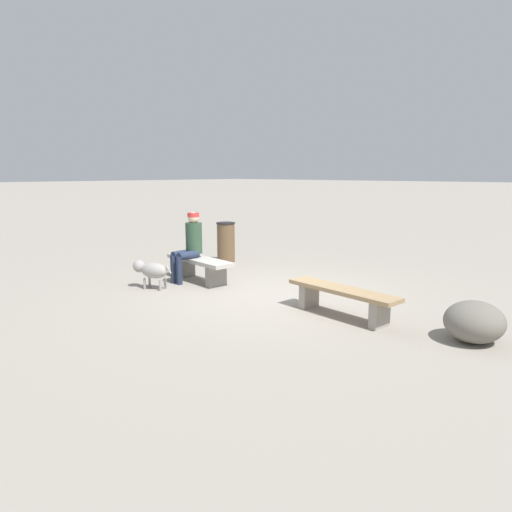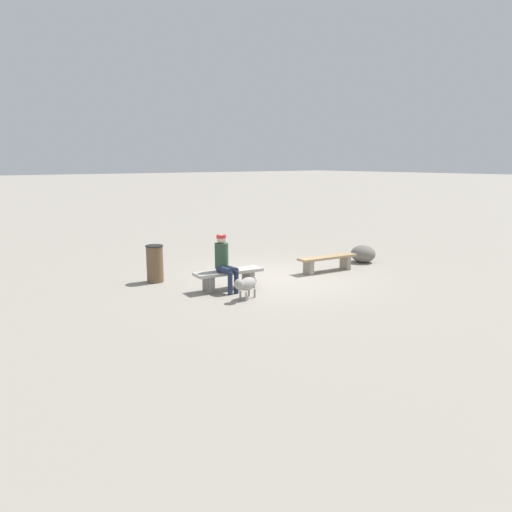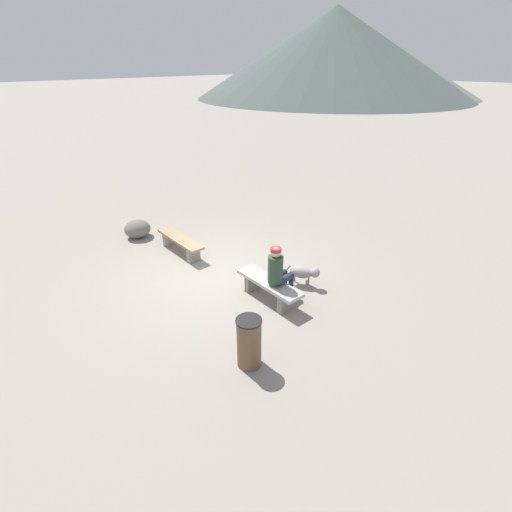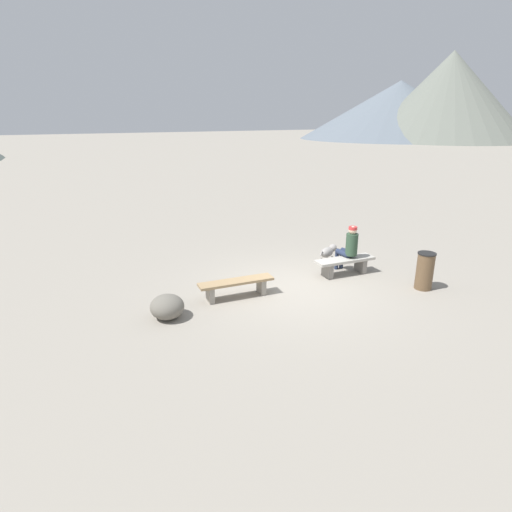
{
  "view_description": "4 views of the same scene",
  "coord_description": "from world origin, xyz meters",
  "px_view_note": "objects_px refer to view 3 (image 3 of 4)",
  "views": [
    {
      "loc": [
        -4.99,
        5.83,
        2.07
      ],
      "look_at": [
        0.26,
        0.09,
        0.65
      ],
      "focal_mm": 32.34,
      "sensor_mm": 36.0,
      "label": 1
    },
    {
      "loc": [
        8.06,
        9.59,
        2.98
      ],
      "look_at": [
        0.91,
        0.25,
        0.72
      ],
      "focal_mm": 34.83,
      "sensor_mm": 36.0,
      "label": 2
    },
    {
      "loc": [
        6.12,
        -5.03,
        4.63
      ],
      "look_at": [
        1.05,
        0.41,
        0.75
      ],
      "focal_mm": 26.43,
      "sensor_mm": 36.0,
      "label": 3
    },
    {
      "loc": [
        -5.59,
        -7.91,
        4.06
      ],
      "look_at": [
        -0.76,
        0.72,
        0.76
      ],
      "focal_mm": 29.43,
      "sensor_mm": 36.0,
      "label": 4
    }
  ],
  "objects_px": {
    "seated_person": "(278,271)",
    "trash_bin": "(249,342)",
    "bench_left": "(180,242)",
    "bench_right": "(269,286)",
    "boulder": "(137,229)",
    "dog": "(304,272)"
  },
  "relations": [
    {
      "from": "bench_right",
      "to": "trash_bin",
      "type": "xyz_separation_m",
      "value": [
        1.06,
        -1.71,
        0.15
      ]
    },
    {
      "from": "bench_left",
      "to": "seated_person",
      "type": "xyz_separation_m",
      "value": [
        3.39,
        0.01,
        0.44
      ]
    },
    {
      "from": "bench_right",
      "to": "trash_bin",
      "type": "bearing_deg",
      "value": -51.75
    },
    {
      "from": "bench_left",
      "to": "seated_person",
      "type": "relative_size",
      "value": 1.38
    },
    {
      "from": "trash_bin",
      "to": "dog",
      "type": "bearing_deg",
      "value": 107.54
    },
    {
      "from": "bench_left",
      "to": "boulder",
      "type": "distance_m",
      "value": 1.76
    },
    {
      "from": "seated_person",
      "to": "dog",
      "type": "relative_size",
      "value": 1.73
    },
    {
      "from": "seated_person",
      "to": "trash_bin",
      "type": "xyz_separation_m",
      "value": [
        0.88,
        -1.79,
        -0.29
      ]
    },
    {
      "from": "seated_person",
      "to": "trash_bin",
      "type": "height_order",
      "value": "seated_person"
    },
    {
      "from": "seated_person",
      "to": "boulder",
      "type": "relative_size",
      "value": 1.77
    },
    {
      "from": "dog",
      "to": "boulder",
      "type": "relative_size",
      "value": 1.03
    },
    {
      "from": "bench_left",
      "to": "dog",
      "type": "xyz_separation_m",
      "value": [
        3.43,
        0.9,
        0.04
      ]
    },
    {
      "from": "bench_left",
      "to": "trash_bin",
      "type": "distance_m",
      "value": 4.63
    },
    {
      "from": "trash_bin",
      "to": "bench_right",
      "type": "bearing_deg",
      "value": 121.7
    },
    {
      "from": "bench_left",
      "to": "seated_person",
      "type": "height_order",
      "value": "seated_person"
    },
    {
      "from": "bench_left",
      "to": "seated_person",
      "type": "bearing_deg",
      "value": 6.7
    },
    {
      "from": "bench_right",
      "to": "boulder",
      "type": "xyz_separation_m",
      "value": [
        -4.96,
        -0.17,
        -0.06
      ]
    },
    {
      "from": "bench_right",
      "to": "seated_person",
      "type": "bearing_deg",
      "value": 29.72
    },
    {
      "from": "bench_right",
      "to": "dog",
      "type": "relative_size",
      "value": 2.23
    },
    {
      "from": "seated_person",
      "to": "trash_bin",
      "type": "distance_m",
      "value": 2.01
    },
    {
      "from": "bench_right",
      "to": "trash_bin",
      "type": "relative_size",
      "value": 1.84
    },
    {
      "from": "trash_bin",
      "to": "boulder",
      "type": "relative_size",
      "value": 1.25
    }
  ]
}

